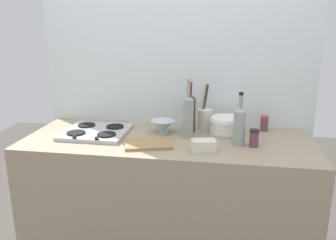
{
  "coord_description": "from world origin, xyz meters",
  "views": [
    {
      "loc": [
        0.34,
        -2.04,
        1.61
      ],
      "look_at": [
        0.0,
        0.0,
        1.02
      ],
      "focal_mm": 37.0,
      "sensor_mm": 36.0,
      "label": 1
    }
  ],
  "objects_px": {
    "stovetop_hob": "(96,132)",
    "mixing_bowl": "(163,126)",
    "butter_dish": "(204,146)",
    "wine_bottle_leftmost": "(188,115)",
    "wine_bottle_mid_left": "(190,112)",
    "utensil_crock": "(204,118)",
    "condiment_jar_rear": "(254,138)",
    "plate_stack": "(226,126)",
    "cutting_board": "(148,144)",
    "condiment_jar_front": "(264,123)",
    "wine_bottle_mid_right": "(239,125)"
  },
  "relations": [
    {
      "from": "condiment_jar_rear",
      "to": "cutting_board",
      "type": "distance_m",
      "value": 0.62
    },
    {
      "from": "butter_dish",
      "to": "wine_bottle_mid_left",
      "type": "bearing_deg",
      "value": 108.37
    },
    {
      "from": "plate_stack",
      "to": "utensil_crock",
      "type": "bearing_deg",
      "value": 145.18
    },
    {
      "from": "stovetop_hob",
      "to": "condiment_jar_front",
      "type": "relative_size",
      "value": 4.0
    },
    {
      "from": "condiment_jar_front",
      "to": "cutting_board",
      "type": "height_order",
      "value": "condiment_jar_front"
    },
    {
      "from": "wine_bottle_mid_right",
      "to": "mixing_bowl",
      "type": "distance_m",
      "value": 0.52
    },
    {
      "from": "stovetop_hob",
      "to": "condiment_jar_rear",
      "type": "xyz_separation_m",
      "value": [
        1.0,
        -0.08,
        0.04
      ]
    },
    {
      "from": "wine_bottle_mid_right",
      "to": "mixing_bowl",
      "type": "height_order",
      "value": "wine_bottle_mid_right"
    },
    {
      "from": "wine_bottle_mid_right",
      "to": "condiment_jar_rear",
      "type": "distance_m",
      "value": 0.11
    },
    {
      "from": "butter_dish",
      "to": "wine_bottle_leftmost",
      "type": "bearing_deg",
      "value": 116.17
    },
    {
      "from": "stovetop_hob",
      "to": "mixing_bowl",
      "type": "distance_m",
      "value": 0.44
    },
    {
      "from": "wine_bottle_mid_left",
      "to": "wine_bottle_mid_right",
      "type": "distance_m",
      "value": 0.38
    },
    {
      "from": "mixing_bowl",
      "to": "butter_dish",
      "type": "bearing_deg",
      "value": -46.13
    },
    {
      "from": "wine_bottle_mid_left",
      "to": "mixing_bowl",
      "type": "relative_size",
      "value": 2.09
    },
    {
      "from": "condiment_jar_front",
      "to": "condiment_jar_rear",
      "type": "relative_size",
      "value": 0.97
    },
    {
      "from": "wine_bottle_mid_left",
      "to": "mixing_bowl",
      "type": "bearing_deg",
      "value": -162.97
    },
    {
      "from": "wine_bottle_mid_right",
      "to": "cutting_board",
      "type": "height_order",
      "value": "wine_bottle_mid_right"
    },
    {
      "from": "utensil_crock",
      "to": "stovetop_hob",
      "type": "bearing_deg",
      "value": -160.58
    },
    {
      "from": "plate_stack",
      "to": "cutting_board",
      "type": "xyz_separation_m",
      "value": [
        -0.46,
        -0.3,
        -0.05
      ]
    },
    {
      "from": "butter_dish",
      "to": "condiment_jar_rear",
      "type": "bearing_deg",
      "value": 23.46
    },
    {
      "from": "stovetop_hob",
      "to": "wine_bottle_mid_right",
      "type": "xyz_separation_m",
      "value": [
        0.91,
        -0.06,
        0.11
      ]
    },
    {
      "from": "stovetop_hob",
      "to": "wine_bottle_mid_left",
      "type": "height_order",
      "value": "wine_bottle_mid_left"
    },
    {
      "from": "condiment_jar_rear",
      "to": "wine_bottle_mid_left",
      "type": "bearing_deg",
      "value": 150.47
    },
    {
      "from": "wine_bottle_mid_right",
      "to": "butter_dish",
      "type": "relative_size",
      "value": 2.34
    },
    {
      "from": "stovetop_hob",
      "to": "plate_stack",
      "type": "bearing_deg",
      "value": 9.45
    },
    {
      "from": "utensil_crock",
      "to": "wine_bottle_mid_right",
      "type": "bearing_deg",
      "value": -53.94
    },
    {
      "from": "wine_bottle_mid_left",
      "to": "butter_dish",
      "type": "bearing_deg",
      "value": -71.63
    },
    {
      "from": "butter_dish",
      "to": "cutting_board",
      "type": "relative_size",
      "value": 0.5
    },
    {
      "from": "condiment_jar_front",
      "to": "cutting_board",
      "type": "relative_size",
      "value": 0.37
    },
    {
      "from": "plate_stack",
      "to": "condiment_jar_front",
      "type": "bearing_deg",
      "value": 23.85
    },
    {
      "from": "butter_dish",
      "to": "cutting_board",
      "type": "distance_m",
      "value": 0.34
    },
    {
      "from": "plate_stack",
      "to": "cutting_board",
      "type": "bearing_deg",
      "value": -146.98
    },
    {
      "from": "condiment_jar_front",
      "to": "cutting_board",
      "type": "distance_m",
      "value": 0.82
    },
    {
      "from": "stovetop_hob",
      "to": "condiment_jar_front",
      "type": "xyz_separation_m",
      "value": [
        1.09,
        0.25,
        0.04
      ]
    },
    {
      "from": "utensil_crock",
      "to": "condiment_jar_rear",
      "type": "relative_size",
      "value": 2.94
    },
    {
      "from": "wine_bottle_mid_left",
      "to": "cutting_board",
      "type": "height_order",
      "value": "wine_bottle_mid_left"
    },
    {
      "from": "wine_bottle_mid_right",
      "to": "condiment_jar_rear",
      "type": "relative_size",
      "value": 3.07
    },
    {
      "from": "wine_bottle_leftmost",
      "to": "cutting_board",
      "type": "relative_size",
      "value": 1.37
    },
    {
      "from": "wine_bottle_mid_right",
      "to": "condiment_jar_front",
      "type": "height_order",
      "value": "wine_bottle_mid_right"
    },
    {
      "from": "wine_bottle_leftmost",
      "to": "mixing_bowl",
      "type": "distance_m",
      "value": 0.21
    },
    {
      "from": "wine_bottle_mid_left",
      "to": "cutting_board",
      "type": "bearing_deg",
      "value": -124.92
    },
    {
      "from": "stovetop_hob",
      "to": "mixing_bowl",
      "type": "xyz_separation_m",
      "value": [
        0.43,
        0.1,
        0.03
      ]
    },
    {
      "from": "butter_dish",
      "to": "condiment_jar_front",
      "type": "distance_m",
      "value": 0.59
    },
    {
      "from": "wine_bottle_mid_left",
      "to": "cutting_board",
      "type": "relative_size",
      "value": 1.21
    },
    {
      "from": "wine_bottle_mid_right",
      "to": "wine_bottle_mid_left",
      "type": "bearing_deg",
      "value": 146.0
    },
    {
      "from": "condiment_jar_front",
      "to": "wine_bottle_leftmost",
      "type": "bearing_deg",
      "value": -156.3
    },
    {
      "from": "wine_bottle_leftmost",
      "to": "wine_bottle_mid_left",
      "type": "height_order",
      "value": "wine_bottle_leftmost"
    },
    {
      "from": "plate_stack",
      "to": "butter_dish",
      "type": "relative_size",
      "value": 1.6
    },
    {
      "from": "plate_stack",
      "to": "wine_bottle_leftmost",
      "type": "xyz_separation_m",
      "value": [
        -0.24,
        -0.1,
        0.09
      ]
    },
    {
      "from": "utensil_crock",
      "to": "plate_stack",
      "type": "bearing_deg",
      "value": -34.82
    }
  ]
}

